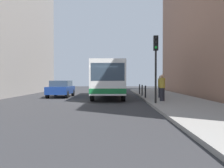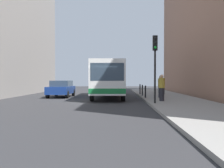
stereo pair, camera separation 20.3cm
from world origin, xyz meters
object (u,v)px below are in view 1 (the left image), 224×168
(bollard_far, at_px, (140,89))
(pedestrian_near_signal, at_px, (162,88))
(pedestrian_far_sidewalk, at_px, (162,86))
(car_beside_bus, at_px, (61,88))
(pedestrian_mid_sidewalk, at_px, (160,87))
(traffic_light, at_px, (156,56))
(bus, at_px, (108,78))
(bollard_near, at_px, (145,92))
(bollard_mid, at_px, (142,90))

(bollard_far, xyz_separation_m, pedestrian_near_signal, (0.78, -8.15, 0.42))
(pedestrian_far_sidewalk, bearing_deg, car_beside_bus, -152.38)
(pedestrian_near_signal, relative_size, pedestrian_mid_sidewalk, 1.02)
(pedestrian_mid_sidewalk, bearing_deg, pedestrian_far_sidewalk, -74.93)
(pedestrian_mid_sidewalk, bearing_deg, traffic_light, 103.96)
(bus, distance_m, pedestrian_far_sidewalk, 5.70)
(bollard_far, distance_m, pedestrian_far_sidewalk, 2.22)
(bus, xyz_separation_m, bollard_near, (3.01, -2.50, -1.10))
(bollard_mid, distance_m, pedestrian_near_signal, 5.67)
(pedestrian_near_signal, bearing_deg, bus, 171.71)
(traffic_light, bearing_deg, pedestrian_far_sidewalk, 77.59)
(car_beside_bus, bearing_deg, bus, 176.17)
(bus, height_order, pedestrian_near_signal, bus)
(traffic_light, distance_m, pedestrian_far_sidewalk, 9.84)
(traffic_light, xyz_separation_m, pedestrian_near_signal, (0.68, 1.60, -1.96))
(bollard_mid, xyz_separation_m, pedestrian_far_sidewalk, (2.17, 2.19, 0.32))
(bus, height_order, pedestrian_far_sidewalk, bus)
(traffic_light, xyz_separation_m, bollard_near, (-0.10, 4.66, -2.38))
(pedestrian_near_signal, xyz_separation_m, pedestrian_far_sidewalk, (1.39, 7.80, -0.10))
(bus, relative_size, car_beside_bus, 2.51)
(car_beside_bus, bearing_deg, traffic_light, 134.85)
(car_beside_bus, bearing_deg, pedestrian_near_signal, 144.15)
(bus, height_order, bollard_near, bus)
(bus, distance_m, car_beside_bus, 4.33)
(bollard_far, height_order, pedestrian_near_signal, pedestrian_near_signal)
(bus, height_order, car_beside_bus, bus)
(bollard_mid, xyz_separation_m, pedestrian_mid_sidewalk, (1.18, -2.49, 0.40))
(car_beside_bus, xyz_separation_m, pedestrian_mid_sidewalk, (8.41, -2.76, 0.24))
(pedestrian_near_signal, bearing_deg, bollard_mid, 145.34)
(bollard_far, bearing_deg, bollard_mid, -90.00)
(pedestrian_mid_sidewalk, bearing_deg, bollard_near, 29.42)
(bollard_mid, distance_m, pedestrian_far_sidewalk, 3.10)
(pedestrian_far_sidewalk, bearing_deg, traffic_light, -86.36)
(bollard_near, bearing_deg, pedestrian_mid_sidewalk, 2.49)
(pedestrian_mid_sidewalk, xyz_separation_m, pedestrian_far_sidewalk, (0.98, 4.68, -0.08))
(pedestrian_far_sidewalk, bearing_deg, bollard_near, -98.54)
(bollard_near, height_order, bollard_far, same)
(car_beside_bus, xyz_separation_m, bollard_far, (7.23, 2.28, -0.16))
(bollard_mid, relative_size, pedestrian_near_signal, 0.53)
(pedestrian_near_signal, bearing_deg, pedestrian_mid_sidewalk, 129.98)
(pedestrian_near_signal, bearing_deg, traffic_light, -65.51)
(bollard_near, height_order, pedestrian_far_sidewalk, pedestrian_far_sidewalk)
(bus, xyz_separation_m, pedestrian_near_signal, (3.79, -5.56, -0.68))
(car_beside_bus, bearing_deg, bollard_mid, 178.28)
(bollard_near, relative_size, pedestrian_mid_sidewalk, 0.55)
(bus, relative_size, pedestrian_far_sidewalk, 6.92)
(traffic_light, height_order, pedestrian_far_sidewalk, traffic_light)
(traffic_light, relative_size, bollard_near, 4.32)
(car_beside_bus, relative_size, pedestrian_far_sidewalk, 2.76)
(bollard_mid, height_order, pedestrian_far_sidewalk, pedestrian_far_sidewalk)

